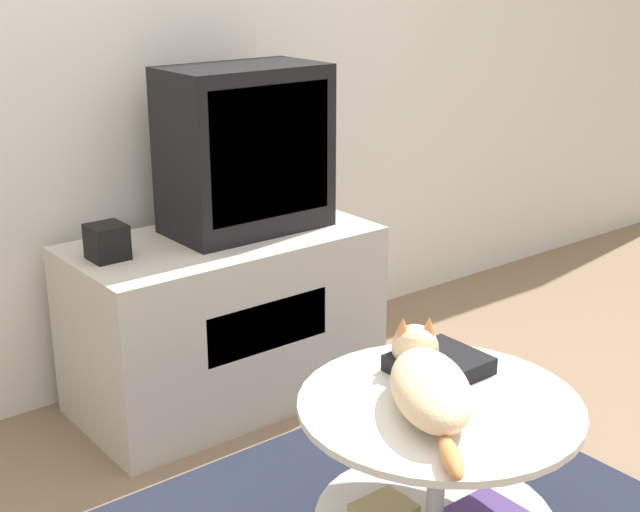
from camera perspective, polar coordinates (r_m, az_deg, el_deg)
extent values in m
cube|color=silver|center=(3.08, -12.35, 15.15)|extent=(8.00, 0.05, 2.60)
cube|color=beige|center=(3.06, -6.11, -4.00)|extent=(1.02, 0.52, 0.59)
cube|color=#B7AD9E|center=(2.84, -3.33, -4.51)|extent=(0.46, 0.01, 0.16)
cube|color=black|center=(2.98, -4.84, 6.83)|extent=(0.53, 0.31, 0.55)
cube|color=black|center=(2.85, -3.16, 6.63)|extent=(0.46, 0.01, 0.43)
cube|color=black|center=(2.79, -13.47, 0.89)|extent=(0.11, 0.11, 0.11)
cylinder|color=#B7B7BC|center=(2.24, 7.35, -14.72)|extent=(0.04, 0.04, 0.45)
cylinder|color=silver|center=(2.12, 7.61, -9.48)|extent=(0.67, 0.67, 0.02)
cube|color=tan|center=(2.28, 4.11, -15.79)|extent=(0.14, 0.12, 0.02)
cube|color=black|center=(2.25, 7.62, -6.89)|extent=(0.21, 0.20, 0.04)
ellipsoid|color=beige|center=(2.04, 7.09, -8.43)|extent=(0.36, 0.40, 0.11)
sphere|color=beige|center=(2.24, 6.11, -5.87)|extent=(0.12, 0.12, 0.12)
cone|color=#D18447|center=(2.21, 5.32, -4.45)|extent=(0.04, 0.04, 0.04)
cone|color=#D18447|center=(2.22, 6.99, -4.39)|extent=(0.04, 0.04, 0.04)
ellipsoid|color=#D18447|center=(1.86, 8.38, -12.63)|extent=(0.12, 0.15, 0.04)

